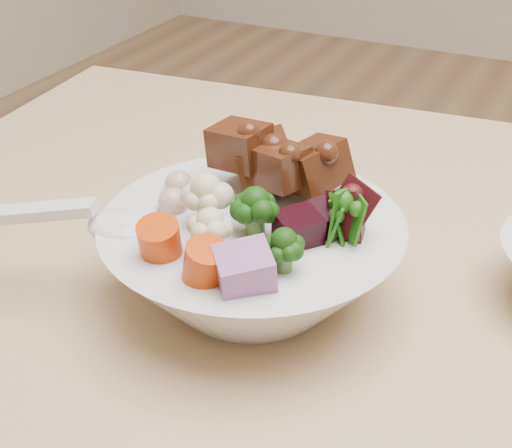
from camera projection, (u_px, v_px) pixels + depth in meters
name	position (u px, v px, depth m)	size (l,w,h in m)	color
food_bowl	(255.00, 252.00, 0.58)	(0.24, 0.24, 0.13)	silver
soup_spoon	(98.00, 223.00, 0.56)	(0.16, 0.08, 0.03)	silver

